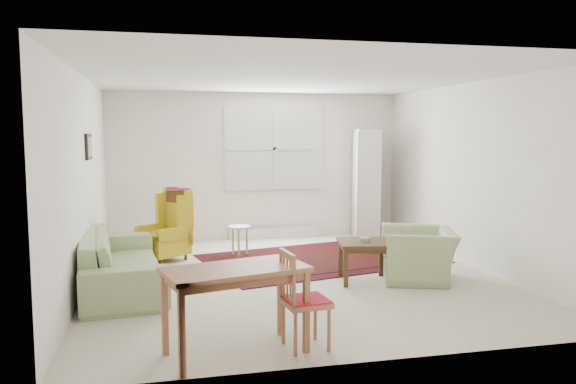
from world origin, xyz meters
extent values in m
cube|color=beige|center=(0.00, 0.00, 0.00)|extent=(5.00, 5.50, 0.01)
cube|color=white|center=(0.00, 0.00, 2.50)|extent=(5.00, 5.50, 0.01)
cube|color=white|center=(0.00, 2.75, 1.25)|extent=(5.00, 0.04, 2.50)
cube|color=white|center=(0.00, -2.75, 1.25)|extent=(5.00, 0.04, 2.50)
cube|color=white|center=(-2.50, 0.00, 1.25)|extent=(0.04, 5.50, 2.50)
cube|color=white|center=(2.50, 0.00, 1.25)|extent=(0.04, 5.50, 2.50)
cube|color=white|center=(0.30, 2.73, 1.55)|extent=(1.72, 0.06, 1.42)
cube|color=white|center=(0.30, 2.73, 1.55)|extent=(1.60, 0.02, 1.30)
cube|color=silver|center=(0.30, 2.67, 0.09)|extent=(1.60, 0.12, 0.18)
cube|color=black|center=(-2.48, 0.50, 1.65)|extent=(0.03, 0.42, 0.32)
cube|color=tan|center=(-2.46, 0.50, 1.65)|extent=(0.01, 0.34, 0.24)
imported|color=#96AA71|center=(-2.10, -0.08, 0.46)|extent=(1.12, 2.35, 0.92)
imported|color=#96AA71|center=(1.49, -0.47, 0.38)|extent=(1.11, 1.19, 0.76)
camera|label=1|loc=(-1.61, -6.81, 1.82)|focal=35.00mm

